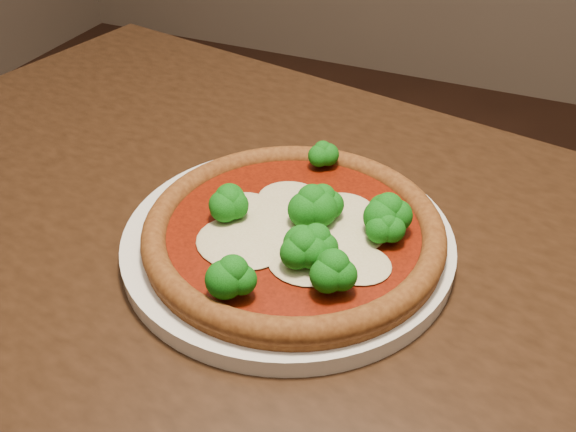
% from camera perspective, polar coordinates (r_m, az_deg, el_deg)
% --- Properties ---
extents(dining_table, '(1.44, 1.01, 0.75)m').
position_cam_1_polar(dining_table, '(0.67, 3.58, -12.32)').
color(dining_table, black).
rests_on(dining_table, floor).
extents(plate, '(0.33, 0.33, 0.02)m').
position_cam_1_polar(plate, '(0.64, 0.00, -2.23)').
color(plate, silver).
rests_on(plate, dining_table).
extents(pizza, '(0.29, 0.29, 0.06)m').
position_cam_1_polar(pizza, '(0.61, 0.78, -1.16)').
color(pizza, brown).
rests_on(pizza, plate).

